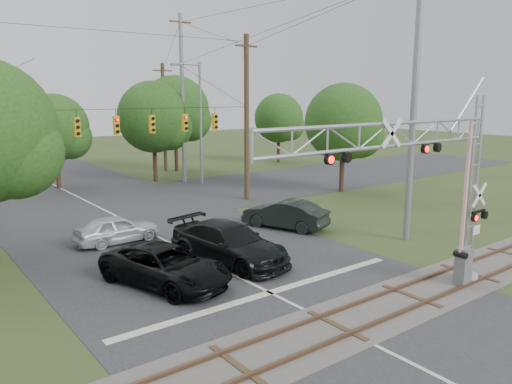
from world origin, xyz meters
TOP-DOWN VIEW (x-y plane):
  - ground at (0.00, 0.00)m, footprint 160.00×160.00m
  - road_main at (0.00, 10.00)m, footprint 14.00×90.00m
  - road_cross at (0.00, 24.00)m, footprint 90.00×12.00m
  - railroad_track at (0.00, 2.00)m, footprint 90.00×3.20m
  - crossing_gantry at (3.86, 1.64)m, footprint 11.43×0.95m
  - traffic_signal_span at (0.88, 20.00)m, footprint 19.34×0.36m
  - pickup_black at (-2.75, 8.69)m, footprint 4.19×6.20m
  - car_dark at (0.78, 9.41)m, footprint 3.65×6.51m
  - sedan_silver at (-2.08, 15.38)m, footprint 4.30×1.83m
  - suv_dark at (6.62, 12.39)m, footprint 3.37×5.17m
  - streetlight at (9.94, 27.32)m, footprint 2.67×0.28m
  - utility_poles at (2.24, 21.72)m, footprint 24.12×29.38m
  - treeline at (-2.04, 30.81)m, footprint 54.87×30.71m

SIDE VIEW (x-z plane):
  - ground at x=0.00m, z-range 0.00..0.00m
  - road_main at x=0.00m, z-range 0.00..0.02m
  - road_cross at x=0.00m, z-range 0.00..0.02m
  - railroad_track at x=0.00m, z-range -0.05..0.11m
  - sedan_silver at x=-2.08m, z-range 0.00..1.45m
  - pickup_black at x=-2.75m, z-range 0.00..1.58m
  - suv_dark at x=6.62m, z-range 0.00..1.61m
  - car_dark at x=0.78m, z-range 0.00..1.78m
  - crossing_gantry at x=3.86m, z-range 0.90..8.35m
  - streetlight at x=9.94m, z-range 0.59..10.62m
  - treeline at x=-2.04m, z-range 0.70..10.75m
  - traffic_signal_span at x=0.88m, z-range -0.01..11.49m
  - utility_poles at x=2.24m, z-range -0.68..13.28m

